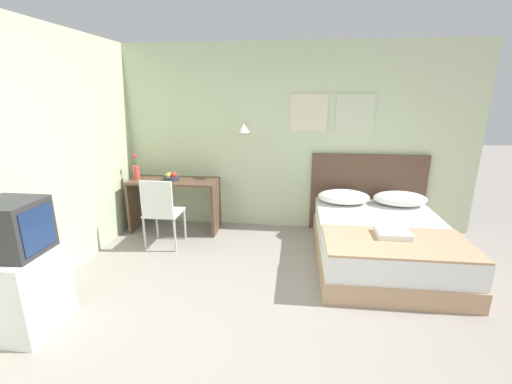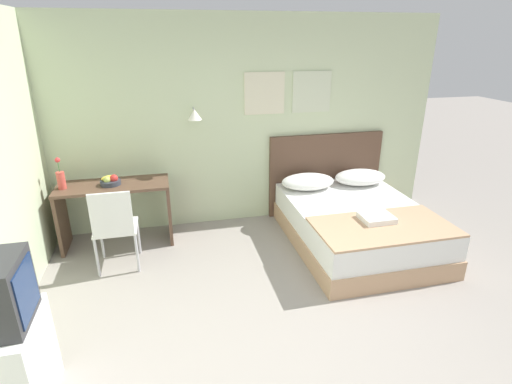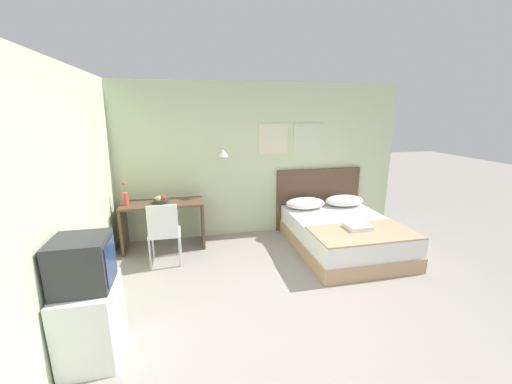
# 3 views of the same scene
# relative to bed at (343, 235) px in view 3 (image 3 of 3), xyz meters

# --- Properties ---
(ground_plane) EXTENTS (24.00, 24.00, 0.00)m
(ground_plane) POSITION_rel_bed_xyz_m (-1.24, -1.59, -0.25)
(ground_plane) COLOR gray
(wall_back) EXTENTS (5.42, 0.31, 2.65)m
(wall_back) POSITION_rel_bed_xyz_m (-1.23, 1.08, 1.08)
(wall_back) COLOR beige
(wall_back) RESTS_ON ground_plane
(wall_left) EXTENTS (0.06, 5.64, 2.65)m
(wall_left) POSITION_rel_bed_xyz_m (-3.58, -1.77, 1.08)
(wall_left) COLOR beige
(wall_left) RESTS_ON ground_plane
(bed) EXTENTS (1.50, 1.98, 0.50)m
(bed) POSITION_rel_bed_xyz_m (0.00, 0.00, 0.00)
(bed) COLOR tan
(bed) RESTS_ON ground_plane
(headboard) EXTENTS (1.62, 0.06, 1.14)m
(headboard) POSITION_rel_bed_xyz_m (0.00, 1.02, 0.32)
(headboard) COLOR brown
(headboard) RESTS_ON ground_plane
(pillow_left) EXTENTS (0.70, 0.46, 0.19)m
(pillow_left) POSITION_rel_bed_xyz_m (-0.38, 0.71, 0.35)
(pillow_left) COLOR white
(pillow_left) RESTS_ON bed
(pillow_right) EXTENTS (0.70, 0.46, 0.19)m
(pillow_right) POSITION_rel_bed_xyz_m (0.38, 0.71, 0.35)
(pillow_right) COLOR white
(pillow_right) RESTS_ON bed
(throw_blanket) EXTENTS (1.46, 0.79, 0.02)m
(throw_blanket) POSITION_rel_bed_xyz_m (0.00, -0.57, 0.26)
(throw_blanket) COLOR tan
(throw_blanket) RESTS_ON bed
(folded_towel_near_foot) EXTENTS (0.34, 0.30, 0.06)m
(folded_towel_near_foot) POSITION_rel_bed_xyz_m (-0.01, -0.44, 0.31)
(folded_towel_near_foot) COLOR white
(folded_towel_near_foot) RESTS_ON throw_blanket
(desk) EXTENTS (1.27, 0.52, 0.77)m
(desk) POSITION_rel_bed_xyz_m (-2.79, 0.70, 0.29)
(desk) COLOR brown
(desk) RESTS_ON ground_plane
(desk_chair) EXTENTS (0.44, 0.44, 0.93)m
(desk_chair) POSITION_rel_bed_xyz_m (-2.75, 0.07, 0.30)
(desk_chair) COLOR white
(desk_chair) RESTS_ON ground_plane
(fruit_bowl) EXTENTS (0.23, 0.23, 0.13)m
(fruit_bowl) POSITION_rel_bed_xyz_m (-2.81, 0.69, 0.57)
(fruit_bowl) COLOR #333842
(fruit_bowl) RESTS_ON desk
(flower_vase) EXTENTS (0.09, 0.09, 0.37)m
(flower_vase) POSITION_rel_bed_xyz_m (-3.33, 0.68, 0.64)
(flower_vase) COLOR #D14C42
(flower_vase) RESTS_ON desk
(tv_stand) EXTENTS (0.46, 0.59, 0.71)m
(tv_stand) POSITION_rel_bed_xyz_m (-3.30, -1.60, 0.11)
(tv_stand) COLOR white
(tv_stand) RESTS_ON ground_plane
(television) EXTENTS (0.45, 0.43, 0.45)m
(television) POSITION_rel_bed_xyz_m (-3.29, -1.60, 0.68)
(television) COLOR #2D2D30
(television) RESTS_ON tv_stand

